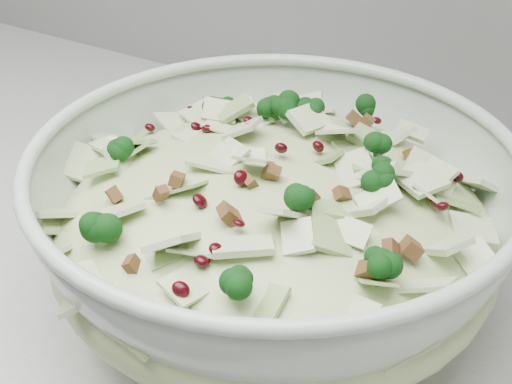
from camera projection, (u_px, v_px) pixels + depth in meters
The scene contains 2 objects.
mixing_bowl at pixel (274, 229), 0.57m from camera, with size 0.49×0.49×0.15m.
salad at pixel (274, 203), 0.55m from camera, with size 0.49×0.49×0.15m.
Camera 1 is at (-0.02, 1.20, 1.31)m, focal length 50.00 mm.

